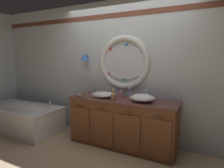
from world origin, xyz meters
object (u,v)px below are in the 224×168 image
at_px(bathtub, 22,116).
at_px(folded_hand_towel, 79,96).
at_px(toothbrush_holder_left, 113,97).
at_px(soap_dispenser, 121,94).
at_px(toothbrush_holder_right, 130,95).
at_px(sink_basin_left, 103,94).
at_px(sink_basin_right, 143,98).

bearing_deg(bathtub, folded_hand_towel, 5.60).
relative_size(bathtub, toothbrush_holder_left, 8.04).
bearing_deg(soap_dispenser, toothbrush_holder_right, 14.87).
height_order(toothbrush_holder_left, toothbrush_holder_right, toothbrush_holder_right).
bearing_deg(sink_basin_left, folded_hand_towel, -158.69).
height_order(bathtub, toothbrush_holder_right, toothbrush_holder_right).
bearing_deg(soap_dispenser, bathtub, -168.99).
xyz_separation_m(sink_basin_left, soap_dispenser, (0.29, 0.11, 0.01)).
xyz_separation_m(bathtub, toothbrush_holder_left, (2.13, 0.14, 0.59)).
bearing_deg(sink_basin_left, bathtub, -170.73).
bearing_deg(soap_dispenser, toothbrush_holder_left, -91.99).
bearing_deg(toothbrush_holder_right, sink_basin_right, -29.01).
bearing_deg(toothbrush_holder_left, sink_basin_right, 19.48).
bearing_deg(toothbrush_holder_left, sink_basin_left, 150.34).
distance_m(bathtub, folded_hand_towel, 1.54).
bearing_deg(sink_basin_left, toothbrush_holder_left, -29.66).
height_order(toothbrush_holder_left, soap_dispenser, toothbrush_holder_left).
xyz_separation_m(toothbrush_holder_left, soap_dispenser, (0.01, 0.28, -0.00)).
bearing_deg(sink_basin_right, toothbrush_holder_right, 150.99).
distance_m(bathtub, sink_basin_left, 1.96).
bearing_deg(soap_dispenser, folded_hand_towel, -158.63).
relative_size(sink_basin_right, soap_dispenser, 2.90).
height_order(bathtub, folded_hand_towel, folded_hand_towel).
bearing_deg(folded_hand_towel, toothbrush_holder_right, 20.20).
relative_size(sink_basin_left, toothbrush_holder_right, 1.95).
distance_m(sink_basin_right, soap_dispenser, 0.46).
distance_m(bathtub, sink_basin_right, 2.67).
xyz_separation_m(toothbrush_holder_left, toothbrush_holder_right, (0.17, 0.32, -0.01)).
bearing_deg(sink_basin_left, sink_basin_right, 0.00).
bearing_deg(sink_basin_right, soap_dispenser, 165.54).
bearing_deg(toothbrush_holder_right, sink_basin_left, -160.82).
bearing_deg(bathtub, toothbrush_holder_right, 11.29).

